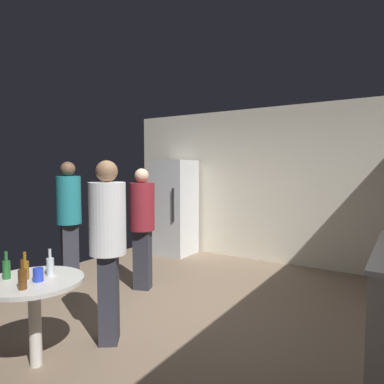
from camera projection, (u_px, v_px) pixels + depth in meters
The scene contains 12 objects.
ground_plane at pixel (177, 315), 4.00m from camera, with size 5.20×5.20×0.10m, color #7A6651.
wall_back at pixel (261, 185), 6.12m from camera, with size 5.32×0.06×2.70m, color silver.
refrigerator at pixel (175, 207), 6.63m from camera, with size 0.70×0.68×1.80m.
foreground_table at pixel (34, 292), 2.85m from camera, with size 0.80×0.80×0.73m.
beer_bottle_amber at pixel (25, 269), 2.84m from camera, with size 0.06×0.06×0.23m.
beer_bottle_brown at pixel (22, 278), 2.61m from camera, with size 0.06×0.06×0.23m.
beer_bottle_green at pixel (6, 269), 2.86m from camera, with size 0.06×0.06×0.23m.
beer_bottle_clear at pixel (50, 266), 2.94m from camera, with size 0.06×0.06×0.23m.
plastic_cup_blue at pixel (38, 275), 2.79m from camera, with size 0.08×0.08×0.11m, color blue.
person_in_teal_shirt at pixel (69, 212), 4.90m from camera, with size 0.46×0.46×1.74m.
person_in_maroon_shirt at pixel (142, 219), 4.66m from camera, with size 0.43×0.43×1.65m.
person_in_white_shirt at pixel (108, 237), 3.21m from camera, with size 0.48×0.48×1.72m.
Camera 1 is at (2.21, -3.20, 1.66)m, focal length 32.25 mm.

